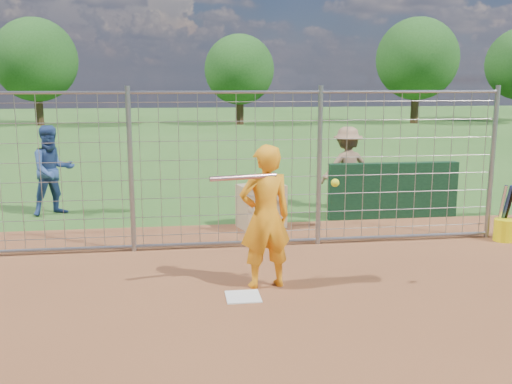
{
  "coord_description": "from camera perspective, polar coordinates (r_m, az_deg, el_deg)",
  "views": [
    {
      "loc": [
        -0.75,
        -6.92,
        2.69
      ],
      "look_at": [
        0.3,
        0.8,
        1.15
      ],
      "focal_mm": 40.0,
      "sensor_mm": 36.0,
      "label": 1
    }
  ],
  "objects": [
    {
      "name": "ground",
      "position": [
        7.46,
        -1.47,
        -9.95
      ],
      "size": [
        100.0,
        100.0,
        0.0
      ],
      "primitive_type": "plane",
      "color": "#2D591E",
      "rests_on": "ground"
    },
    {
      "name": "home_plate",
      "position": [
        7.27,
        -1.3,
        -10.44
      ],
      "size": [
        0.43,
        0.43,
        0.02
      ],
      "primitive_type": "cube",
      "color": "silver",
      "rests_on": "ground"
    },
    {
      "name": "dugout_wall",
      "position": [
        11.51,
        13.53,
        0.14
      ],
      "size": [
        2.6,
        0.2,
        1.1
      ],
      "primitive_type": "cube",
      "color": "#11381E",
      "rests_on": "ground"
    },
    {
      "name": "batter",
      "position": [
        7.37,
        0.93,
        -2.52
      ],
      "size": [
        0.76,
        0.56,
        1.89
      ],
      "primitive_type": "imported",
      "rotation": [
        0.0,
        0.0,
        3.31
      ],
      "color": "orange",
      "rests_on": "ground"
    },
    {
      "name": "bystander_a",
      "position": [
        12.15,
        -19.67,
        2.05
      ],
      "size": [
        1.1,
        1.02,
        1.8
      ],
      "primitive_type": "imported",
      "rotation": [
        0.0,
        0.0,
        0.51
      ],
      "color": "navy",
      "rests_on": "ground"
    },
    {
      "name": "bystander_c",
      "position": [
        12.14,
        9.1,
        2.38
      ],
      "size": [
        1.19,
        0.77,
        1.73
      ],
      "primitive_type": "imported",
      "rotation": [
        0.0,
        0.0,
        3.26
      ],
      "color": "#987153",
      "rests_on": "ground"
    },
    {
      "name": "equipment_bin",
      "position": [
        10.5,
        0.53,
        -1.42
      ],
      "size": [
        0.93,
        0.77,
        0.8
      ],
      "primitive_type": "cube",
      "rotation": [
        0.0,
        0.0,
        0.31
      ],
      "color": "tan",
      "rests_on": "ground"
    },
    {
      "name": "equipment_in_play",
      "position": [
        7.07,
        0.99,
        1.35
      ],
      "size": [
        1.64,
        0.24,
        0.17
      ],
      "color": "silver",
      "rests_on": "ground"
    },
    {
      "name": "bucket_with_bats",
      "position": [
        10.52,
        23.57,
        -3.21
      ],
      "size": [
        0.34,
        0.37,
        0.97
      ],
      "color": "yellow",
      "rests_on": "ground"
    },
    {
      "name": "backstop_fence",
      "position": [
        9.07,
        -2.91,
        2.08
      ],
      "size": [
        9.08,
        0.08,
        2.6
      ],
      "color": "gray",
      "rests_on": "ground"
    },
    {
      "name": "tree_line",
      "position": [
        35.28,
        -1.49,
        12.81
      ],
      "size": [
        44.66,
        6.72,
        6.48
      ],
      "color": "#3F2B19",
      "rests_on": "ground"
    }
  ]
}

